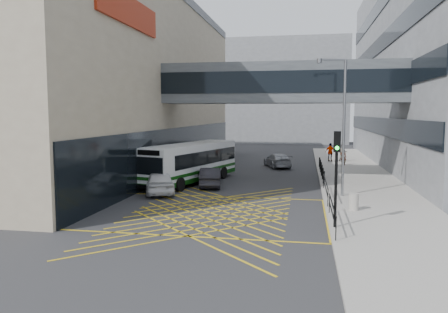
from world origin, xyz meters
The scene contains 18 objects.
ground centered at (0.00, 0.00, 0.00)m, with size 120.00×120.00×0.00m, color #333335.
building_whsmith centered at (-17.98, 16.00, 8.00)m, with size 24.17×42.00×16.00m.
building_far centered at (-2.00, 60.00, 9.00)m, with size 28.00×16.00×18.00m, color gray.
skybridge centered at (3.00, 12.00, 7.50)m, with size 20.00×4.10×3.00m.
pavement centered at (9.00, 15.00, 0.08)m, with size 6.00×54.00×0.16m, color #AAA59C.
box_junction centered at (0.00, 0.00, 0.00)m, with size 12.00×9.00×0.01m.
bus centered at (-3.52, 9.50, 1.59)m, with size 5.24×10.82×2.96m.
car_white centered at (-4.50, 4.92, 0.78)m, with size 2.01×4.91×1.56m, color silver.
car_dark centered at (-1.75, 8.09, 0.68)m, with size 1.71×4.36×1.37m, color black.
car_silver centered at (2.26, 20.17, 0.72)m, with size 1.95×4.62×1.44m, color #9A9DA3.
traffic_light centered at (6.25, -2.46, 2.96)m, with size 0.30×0.50×4.31m.
street_lamp centered at (7.00, 5.35, 4.90)m, with size 1.85×0.84×8.32m.
litter_bin centered at (7.43, 1.32, 0.60)m, with size 0.51×0.51×0.89m, color #ADA89E.
kerb_railings centered at (6.15, 1.78, 0.88)m, with size 0.05×12.54×1.00m.
bollards centered at (6.25, 15.00, 0.61)m, with size 0.14×10.14×0.90m.
pedestrian_a centered at (8.57, 21.88, 0.94)m, with size 0.62×0.44×1.55m, color gray.
pedestrian_b centered at (8.86, 25.35, 1.10)m, with size 0.91×0.53×1.87m, color gray.
pedestrian_c centered at (7.50, 24.87, 1.13)m, with size 1.14×0.55×1.93m, color gray.
Camera 1 is at (4.88, -22.10, 5.26)m, focal length 35.00 mm.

